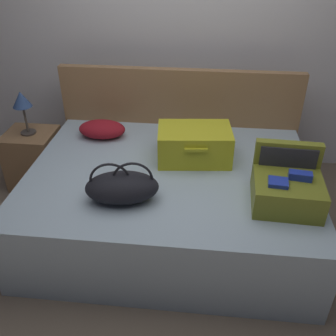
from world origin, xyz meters
TOP-DOWN VIEW (x-y plane):
  - ground_plane at (0.00, 0.00)m, footprint 12.00×12.00m
  - back_wall at (0.00, 1.65)m, footprint 8.00×0.10m
  - bed at (0.00, 0.40)m, footprint 2.09×1.57m
  - headboard at (0.00, 1.23)m, footprint 2.14×0.08m
  - hard_case_large at (0.17, 0.60)m, footprint 0.58×0.42m
  - hard_case_medium at (0.78, 0.11)m, footprint 0.45×0.43m
  - duffel_bag at (-0.27, 0.01)m, footprint 0.51×0.33m
  - pillow_near_headboard at (-0.63, 0.88)m, footprint 0.40×0.25m
  - nightstand at (-1.33, 0.94)m, footprint 0.44×0.40m
  - table_lamp at (-1.33, 0.94)m, footprint 0.16×0.16m

SIDE VIEW (x-z plane):
  - ground_plane at x=0.00m, z-range 0.00..0.00m
  - nightstand at x=-1.33m, z-range 0.00..0.53m
  - bed at x=0.00m, z-range 0.00..0.56m
  - headboard at x=0.00m, z-range 0.00..1.07m
  - pillow_near_headboard at x=-0.63m, z-range 0.56..0.71m
  - duffel_bag at x=-0.27m, z-range 0.52..0.81m
  - hard_case_medium at x=0.78m, z-range 0.51..0.86m
  - hard_case_large at x=0.17m, z-range 0.56..0.82m
  - table_lamp at x=-1.33m, z-range 0.63..1.02m
  - back_wall at x=0.00m, z-range 0.00..2.60m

